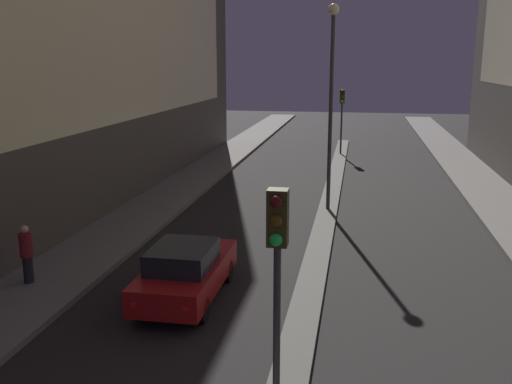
# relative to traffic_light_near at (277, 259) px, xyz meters

# --- Properties ---
(median_strip) EXTENTS (0.81, 39.21, 0.13)m
(median_strip) POSITION_rel_traffic_light_near_xyz_m (0.00, 17.08, -3.19)
(median_strip) COLOR #56544F
(median_strip) RESTS_ON ground
(traffic_light_near) EXTENTS (0.32, 0.42, 4.24)m
(traffic_light_near) POSITION_rel_traffic_light_near_xyz_m (0.00, 0.00, 0.00)
(traffic_light_near) COLOR #383838
(traffic_light_near) RESTS_ON median_strip
(traffic_light_mid) EXTENTS (0.32, 0.42, 4.24)m
(traffic_light_mid) POSITION_rel_traffic_light_near_xyz_m (0.00, 29.96, 0.00)
(traffic_light_mid) COLOR #383838
(traffic_light_mid) RESTS_ON median_strip
(street_lamp) EXTENTS (0.46, 0.46, 8.31)m
(street_lamp) POSITION_rel_traffic_light_near_xyz_m (0.00, 15.23, 2.16)
(street_lamp) COLOR #383838
(street_lamp) RESTS_ON median_strip
(car_left_lane) EXTENTS (1.81, 4.35, 1.57)m
(car_left_lane) POSITION_rel_traffic_light_near_xyz_m (-3.22, 5.42, -2.46)
(car_left_lane) COLOR maroon
(car_left_lane) RESTS_ON ground
(pedestrian_on_left_sidewalk) EXTENTS (0.36, 0.36, 1.66)m
(pedestrian_on_left_sidewalk) POSITION_rel_traffic_light_near_xyz_m (-7.80, 5.35, -2.21)
(pedestrian_on_left_sidewalk) COLOR black
(pedestrian_on_left_sidewalk) RESTS_ON sidewalk_left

